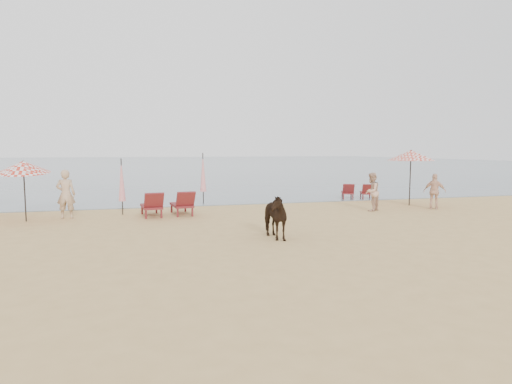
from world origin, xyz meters
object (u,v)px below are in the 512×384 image
at_px(umbrella_open_right, 411,155).
at_px(beachgoer_right_a, 372,192).
at_px(beachgoer_left, 66,194).
at_px(cow, 272,216).
at_px(lounger_cluster_right, 357,192).
at_px(umbrella_closed_right, 203,173).
at_px(umbrella_open_left_b, 23,167).
at_px(lounger_cluster_left, 168,204).
at_px(beachgoer_right_b, 435,191).
at_px(umbrella_closed_left, 122,180).

xyz_separation_m(umbrella_open_right, beachgoer_right_a, (-2.66, -1.18, -1.51)).
bearing_deg(beachgoer_left, umbrella_open_right, -176.02).
bearing_deg(umbrella_open_right, cow, -167.39).
bearing_deg(beachgoer_right_a, cow, -0.10).
distance_m(beachgoer_left, beachgoer_right_a, 12.20).
bearing_deg(lounger_cluster_right, umbrella_open_right, -46.67).
height_order(umbrella_closed_right, cow, umbrella_closed_right).
xyz_separation_m(umbrella_open_left_b, umbrella_open_right, (16.12, 0.36, 0.35)).
xyz_separation_m(umbrella_open_left_b, beachgoer_left, (1.31, 0.33, -1.04)).
bearing_deg(lounger_cluster_left, lounger_cluster_right, 12.65).
distance_m(lounger_cluster_left, beachgoer_left, 3.76).
relative_size(umbrella_closed_right, beachgoer_left, 1.32).
relative_size(cow, beachgoer_right_b, 1.02).
distance_m(umbrella_open_right, umbrella_closed_right, 9.74).
distance_m(umbrella_closed_left, beachgoer_left, 2.10).
relative_size(lounger_cluster_right, umbrella_closed_right, 0.83).
height_order(lounger_cluster_left, umbrella_closed_right, umbrella_closed_right).
height_order(umbrella_open_left_b, umbrella_closed_left, umbrella_open_left_b).
distance_m(umbrella_closed_right, cow, 8.62).
bearing_deg(beachgoer_right_a, umbrella_open_right, 166.82).
height_order(lounger_cluster_left, cow, cow).
xyz_separation_m(umbrella_closed_right, beachgoer_right_a, (6.55, -4.23, -0.69)).
bearing_deg(beachgoer_left, cow, 143.36).
height_order(umbrella_open_right, umbrella_closed_left, umbrella_open_right).
height_order(umbrella_open_left_b, beachgoer_right_b, umbrella_open_left_b).
bearing_deg(lounger_cluster_right, umbrella_closed_left, -144.99).
relative_size(umbrella_open_left_b, beachgoer_right_a, 1.40).
xyz_separation_m(umbrella_open_right, beachgoer_left, (-14.80, -0.03, -1.40)).
bearing_deg(beachgoer_left, lounger_cluster_left, 177.93).
height_order(umbrella_closed_left, umbrella_closed_right, umbrella_closed_right).
bearing_deg(cow, beachgoer_right_a, 29.81).
height_order(beachgoer_left, beachgoer_right_b, beachgoer_left).
distance_m(umbrella_open_left_b, umbrella_closed_right, 7.72).
relative_size(lounger_cluster_left, beachgoer_right_b, 1.34).
relative_size(umbrella_open_left_b, beachgoer_right_b, 1.47).
bearing_deg(lounger_cluster_left, umbrella_open_right, -3.83).
bearing_deg(cow, umbrella_closed_right, 88.24).
distance_m(umbrella_closed_left, beachgoer_right_b, 13.23).
relative_size(umbrella_open_right, cow, 1.64).
distance_m(umbrella_open_left_b, umbrella_closed_left, 3.45).
bearing_deg(lounger_cluster_left, beachgoer_left, 168.09).
bearing_deg(umbrella_open_right, umbrella_closed_right, 141.12).
bearing_deg(cow, umbrella_closed_left, 119.45).
bearing_deg(lounger_cluster_left, umbrella_closed_right, 55.54).
bearing_deg(umbrella_open_right, lounger_cluster_right, 89.86).
xyz_separation_m(umbrella_closed_left, cow, (4.40, -5.94, -0.71)).
bearing_deg(beachgoer_right_a, beachgoer_left, -42.42).
xyz_separation_m(lounger_cluster_left, umbrella_open_right, (11.09, 0.42, 1.85)).
bearing_deg(beachgoer_right_b, umbrella_open_right, -38.64).
xyz_separation_m(lounger_cluster_left, beachgoer_left, (-3.72, 0.39, 0.45)).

